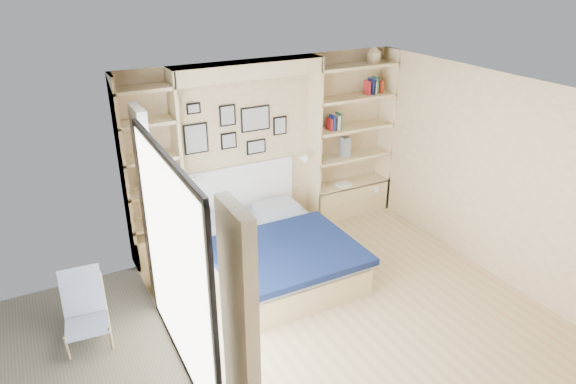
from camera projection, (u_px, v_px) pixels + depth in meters
ground at (351, 308)px, 5.91m from camera, size 4.50×4.50×0.00m
room_shell at (263, 182)px, 6.52m from camera, size 4.50×4.50×4.50m
bed at (273, 252)px, 6.50m from camera, size 1.71×2.18×1.07m
photo_gallery at (235, 129)px, 6.84m from camera, size 1.48×0.02×0.82m
reading_lamps at (253, 167)px, 6.94m from camera, size 1.92×0.12×0.15m
shelf_decor at (338, 111)px, 7.33m from camera, size 3.52×0.23×2.03m
deck_chair at (85, 309)px, 5.32m from camera, size 0.50×0.77×0.74m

